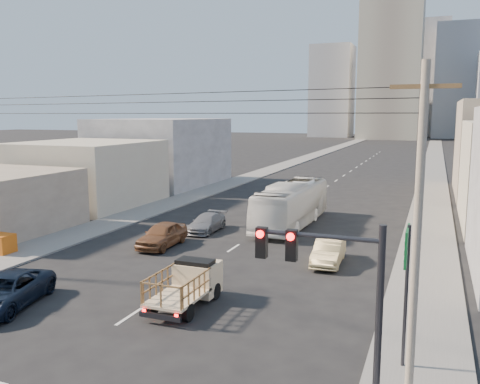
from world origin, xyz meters
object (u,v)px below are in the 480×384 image
Objects in this scene: sedan_grey at (206,223)px; traffic_signal at (337,298)px; flatbed_pickup at (187,282)px; sedan_tan at (329,252)px; green_sign at (407,262)px; city_bus at (292,204)px; navy_pickup at (5,291)px; sedan_brown at (162,235)px; utility_pole at (417,237)px.

sedan_grey is 25.31m from traffic_signal.
flatbed_pickup reaches higher than sedan_tan.
flatbed_pickup is 10.12m from green_sign.
flatbed_pickup is 11.43m from traffic_signal.
traffic_signal is (8.08, -25.46, 2.41)m from city_bus.
green_sign is at bearing -11.50° from navy_pickup.
city_bus is 22.63m from green_sign.
green_sign reaches higher than sedan_grey.
navy_pickup reaches higher than sedan_grey.
city_bus reaches higher than flatbed_pickup.
navy_pickup is 16.89m from sedan_grey.
sedan_grey is (0.88, 4.97, -0.15)m from sedan_brown.
flatbed_pickup is 9.92m from sedan_tan.
utility_pole is (1.73, 2.51, 1.11)m from traffic_signal.
navy_pickup is 1.06× the size of green_sign.
flatbed_pickup is 10.67m from sedan_brown.
sedan_brown is at bearing -122.59° from city_bus.
flatbed_pickup reaches higher than navy_pickup.
navy_pickup is 1.14× the size of sedan_brown.
sedan_brown is 10.90m from sedan_tan.
navy_pickup is 16.49m from traffic_signal.
city_bus is at bearing 57.08° from navy_pickup.
sedan_tan is (12.16, 11.87, -0.02)m from navy_pickup.
sedan_grey is 0.44× the size of utility_pole.
sedan_tan is 12.63m from green_sign.
flatbed_pickup is 0.83× the size of navy_pickup.
traffic_signal reaches higher than sedan_brown.
sedan_tan is at bearing 61.86° from flatbed_pickup.
sedan_tan is 0.99× the size of sedan_grey.
sedan_brown is at bearing -100.44° from sedan_grey.
city_bus is 25.20m from utility_pole.
traffic_signal is 0.60× the size of utility_pole.
navy_pickup is at bearing -97.71° from sedan_brown.
green_sign is (14.78, -16.19, 3.11)m from sedan_grey.
sedan_tan is at bearing -26.43° from sedan_grey.
city_bus is 10.34m from sedan_tan.
flatbed_pickup reaches higher than sedan_grey.
sedan_grey is (-5.35, 13.63, -0.46)m from flatbed_pickup.
sedan_tan reaches higher than sedan_grey.
city_bus reaches higher than sedan_tan.
sedan_brown reaches higher than sedan_tan.
sedan_grey is (-10.03, 4.89, -0.08)m from sedan_tan.
traffic_signal is at bearing -50.31° from sedan_brown.
navy_pickup is at bearing -138.63° from sedan_tan.
navy_pickup is 17.92m from utility_pole.
city_bus is (-0.04, 17.89, 0.58)m from flatbed_pickup.
utility_pole reaches higher than flatbed_pickup.
sedan_brown is 0.77× the size of traffic_signal.
navy_pickup is 16.99m from sedan_tan.
city_bus is 1.20× the size of utility_pole.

